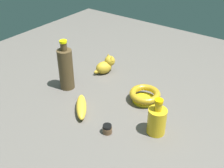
{
  "coord_description": "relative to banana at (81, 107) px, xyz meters",
  "views": [
    {
      "loc": [
        0.63,
        -0.86,
        0.75
      ],
      "look_at": [
        0.0,
        0.0,
        0.07
      ],
      "focal_mm": 43.75,
      "sensor_mm": 36.0,
      "label": 1
    }
  ],
  "objects": [
    {
      "name": "cat_figurine",
      "position": [
        -0.12,
        0.34,
        0.02
      ],
      "size": [
        0.1,
        0.12,
        0.1
      ],
      "color": "gold",
      "rests_on": "ground"
    },
    {
      "name": "bottle_tall",
      "position": [
        -0.18,
        0.1,
        0.09
      ],
      "size": [
        0.07,
        0.07,
        0.25
      ],
      "color": "#4C3B22",
      "rests_on": "ground"
    },
    {
      "name": "bottle_short",
      "position": [
        0.33,
        0.07,
        0.04
      ],
      "size": [
        0.07,
        0.07,
        0.16
      ],
      "color": "gold",
      "rests_on": "ground"
    },
    {
      "name": "ground",
      "position": [
        0.04,
        0.17,
        -0.02
      ],
      "size": [
        2.0,
        2.0,
        0.0
      ],
      "primitive_type": "plane",
      "color": "#5B5651"
    },
    {
      "name": "banana",
      "position": [
        0.0,
        0.0,
        0.0
      ],
      "size": [
        0.15,
        0.16,
        0.04
      ],
      "primitive_type": "ellipsoid",
      "rotation": [
        0.0,
        0.0,
        5.45
      ],
      "color": "yellow",
      "rests_on": "ground"
    },
    {
      "name": "nail_polish_jar",
      "position": [
        0.18,
        -0.04,
        -0.0
      ],
      "size": [
        0.04,
        0.04,
        0.04
      ],
      "color": "brown",
      "rests_on": "ground"
    },
    {
      "name": "bowl",
      "position": [
        0.19,
        0.23,
        0.01
      ],
      "size": [
        0.14,
        0.14,
        0.05
      ],
      "color": "yellow",
      "rests_on": "ground"
    }
  ]
}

